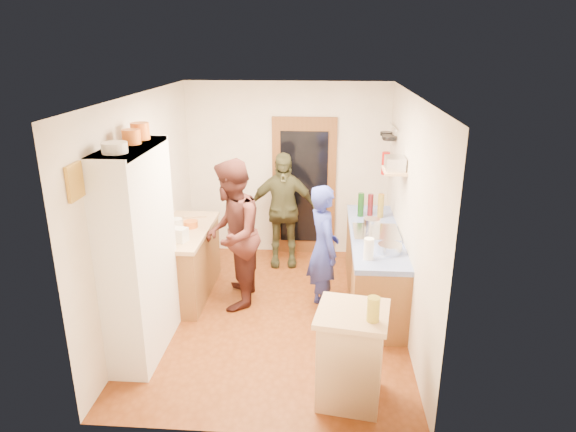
# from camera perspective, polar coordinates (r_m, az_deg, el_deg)

# --- Properties ---
(floor) EXTENTS (3.00, 4.00, 0.02)m
(floor) POSITION_cam_1_polar(r_m,az_deg,el_deg) (6.34, -1.42, -10.92)
(floor) COLOR brown
(floor) RESTS_ON ground
(ceiling) EXTENTS (3.00, 4.00, 0.02)m
(ceiling) POSITION_cam_1_polar(r_m,az_deg,el_deg) (5.52, -1.65, 13.38)
(ceiling) COLOR silver
(ceiling) RESTS_ON ground
(wall_back) EXTENTS (3.00, 0.02, 2.60)m
(wall_back) POSITION_cam_1_polar(r_m,az_deg,el_deg) (7.72, -0.05, 5.13)
(wall_back) COLOR silver
(wall_back) RESTS_ON ground
(wall_front) EXTENTS (3.00, 0.02, 2.60)m
(wall_front) POSITION_cam_1_polar(r_m,az_deg,el_deg) (3.96, -4.44, -8.93)
(wall_front) COLOR silver
(wall_front) RESTS_ON ground
(wall_left) EXTENTS (0.02, 4.00, 2.60)m
(wall_left) POSITION_cam_1_polar(r_m,az_deg,el_deg) (6.13, -15.72, 0.70)
(wall_left) COLOR silver
(wall_left) RESTS_ON ground
(wall_right) EXTENTS (0.02, 4.00, 2.60)m
(wall_right) POSITION_cam_1_polar(r_m,az_deg,el_deg) (5.85, 13.37, 0.02)
(wall_right) COLOR silver
(wall_right) RESTS_ON ground
(door_frame) EXTENTS (0.95, 0.06, 2.10)m
(door_frame) POSITION_cam_1_polar(r_m,az_deg,el_deg) (7.73, 1.78, 3.23)
(door_frame) COLOR brown
(door_frame) RESTS_ON ground
(door_glass) EXTENTS (0.70, 0.02, 1.70)m
(door_glass) POSITION_cam_1_polar(r_m,az_deg,el_deg) (7.70, 1.77, 3.16)
(door_glass) COLOR black
(door_glass) RESTS_ON door_frame
(hutch_body) EXTENTS (0.40, 1.20, 2.20)m
(hutch_body) POSITION_cam_1_polar(r_m,az_deg,el_deg) (5.42, -16.21, -4.01)
(hutch_body) COLOR white
(hutch_body) RESTS_ON ground
(hutch_top_shelf) EXTENTS (0.40, 1.14, 0.04)m
(hutch_top_shelf) POSITION_cam_1_polar(r_m,az_deg,el_deg) (5.11, -17.31, 7.21)
(hutch_top_shelf) COLOR white
(hutch_top_shelf) RESTS_ON hutch_body
(plate_stack) EXTENTS (0.23, 0.23, 0.09)m
(plate_stack) POSITION_cam_1_polar(r_m,az_deg,el_deg) (4.81, -18.72, 7.20)
(plate_stack) COLOR white
(plate_stack) RESTS_ON hutch_top_shelf
(orange_pot_a) EXTENTS (0.18, 0.18, 0.14)m
(orange_pot_a) POSITION_cam_1_polar(r_m,az_deg,el_deg) (5.19, -17.02, 8.42)
(orange_pot_a) COLOR orange
(orange_pot_a) RESTS_ON hutch_top_shelf
(orange_pot_b) EXTENTS (0.19, 0.19, 0.17)m
(orange_pot_b) POSITION_cam_1_polar(r_m,az_deg,el_deg) (5.41, -16.11, 9.06)
(orange_pot_b) COLOR orange
(orange_pot_b) RESTS_ON hutch_top_shelf
(left_counter_base) EXTENTS (0.60, 1.40, 0.85)m
(left_counter_base) POSITION_cam_1_polar(r_m,az_deg,el_deg) (6.74, -11.32, -5.22)
(left_counter_base) COLOR brown
(left_counter_base) RESTS_ON ground
(left_counter_top) EXTENTS (0.64, 1.44, 0.05)m
(left_counter_top) POSITION_cam_1_polar(r_m,az_deg,el_deg) (6.58, -11.57, -1.64)
(left_counter_top) COLOR tan
(left_counter_top) RESTS_ON left_counter_base
(toaster) EXTENTS (0.25, 0.21, 0.17)m
(toaster) POSITION_cam_1_polar(r_m,az_deg,el_deg) (6.17, -12.16, -2.03)
(toaster) COLOR white
(toaster) RESTS_ON left_counter_top
(kettle) EXTENTS (0.18, 0.18, 0.17)m
(kettle) POSITION_cam_1_polar(r_m,az_deg,el_deg) (6.46, -12.29, -1.03)
(kettle) COLOR white
(kettle) RESTS_ON left_counter_top
(orange_bowl) EXTENTS (0.19, 0.19, 0.08)m
(orange_bowl) POSITION_cam_1_polar(r_m,az_deg,el_deg) (6.60, -10.75, -0.89)
(orange_bowl) COLOR orange
(orange_bowl) RESTS_ON left_counter_top
(chopping_board) EXTENTS (0.35, 0.29, 0.02)m
(chopping_board) POSITION_cam_1_polar(r_m,az_deg,el_deg) (7.03, -10.32, 0.13)
(chopping_board) COLOR tan
(chopping_board) RESTS_ON left_counter_top
(right_counter_base) EXTENTS (0.60, 2.20, 0.84)m
(right_counter_base) POSITION_cam_1_polar(r_m,az_deg,el_deg) (6.59, 9.47, -5.75)
(right_counter_base) COLOR brown
(right_counter_base) RESTS_ON ground
(right_counter_top) EXTENTS (0.62, 2.22, 0.06)m
(right_counter_top) POSITION_cam_1_polar(r_m,az_deg,el_deg) (6.42, 9.69, -2.10)
(right_counter_top) COLOR #0328A9
(right_counter_top) RESTS_ON right_counter_base
(hob) EXTENTS (0.55, 0.58, 0.04)m
(hob) POSITION_cam_1_polar(r_m,az_deg,el_deg) (6.35, 9.75, -1.83)
(hob) COLOR silver
(hob) RESTS_ON right_counter_top
(pot_on_hob) EXTENTS (0.21, 0.21, 0.13)m
(pot_on_hob) POSITION_cam_1_polar(r_m,az_deg,el_deg) (6.39, 9.29, -0.87)
(pot_on_hob) COLOR silver
(pot_on_hob) RESTS_ON hob
(bottle_a) EXTENTS (0.09, 0.09, 0.32)m
(bottle_a) POSITION_cam_1_polar(r_m,az_deg,el_deg) (6.92, 8.10, 1.25)
(bottle_a) COLOR #143F14
(bottle_a) RESTS_ON right_counter_top
(bottle_b) EXTENTS (0.08, 0.08, 0.30)m
(bottle_b) POSITION_cam_1_polar(r_m,az_deg,el_deg) (6.98, 9.14, 1.23)
(bottle_b) COLOR #591419
(bottle_b) RESTS_ON right_counter_top
(bottle_c) EXTENTS (0.10, 0.10, 0.32)m
(bottle_c) POSITION_cam_1_polar(r_m,az_deg,el_deg) (6.92, 10.26, 1.12)
(bottle_c) COLOR olive
(bottle_c) RESTS_ON right_counter_top
(paper_towel) EXTENTS (0.14, 0.14, 0.24)m
(paper_towel) POSITION_cam_1_polar(r_m,az_deg,el_deg) (5.60, 8.96, -3.62)
(paper_towel) COLOR white
(paper_towel) RESTS_ON right_counter_top
(mixing_bowl) EXTENTS (0.33, 0.33, 0.10)m
(mixing_bowl) POSITION_cam_1_polar(r_m,az_deg,el_deg) (5.82, 11.24, -3.56)
(mixing_bowl) COLOR silver
(mixing_bowl) RESTS_ON right_counter_top
(island_base) EXTENTS (0.63, 0.63, 0.86)m
(island_base) POSITION_cam_1_polar(r_m,az_deg,el_deg) (4.83, 6.98, -15.41)
(island_base) COLOR tan
(island_base) RESTS_ON ground
(island_top) EXTENTS (0.71, 0.71, 0.05)m
(island_top) POSITION_cam_1_polar(r_m,az_deg,el_deg) (4.59, 7.21, -10.72)
(island_top) COLOR tan
(island_top) RESTS_ON island_base
(cutting_board) EXTENTS (0.39, 0.33, 0.02)m
(cutting_board) POSITION_cam_1_polar(r_m,az_deg,el_deg) (4.63, 6.66, -10.25)
(cutting_board) COLOR white
(cutting_board) RESTS_ON island_top
(oil_jar) EXTENTS (0.12, 0.12, 0.22)m
(oil_jar) POSITION_cam_1_polar(r_m,az_deg,el_deg) (4.41, 9.46, -10.17)
(oil_jar) COLOR #AD9E2D
(oil_jar) RESTS_ON island_top
(pan_rail) EXTENTS (0.02, 0.65, 0.02)m
(pan_rail) POSITION_cam_1_polar(r_m,az_deg,el_deg) (7.13, 11.61, 9.75)
(pan_rail) COLOR silver
(pan_rail) RESTS_ON wall_right
(pan_hang_a) EXTENTS (0.18, 0.18, 0.05)m
(pan_hang_a) POSITION_cam_1_polar(r_m,az_deg,el_deg) (6.97, 11.21, 8.49)
(pan_hang_a) COLOR black
(pan_hang_a) RESTS_ON pan_rail
(pan_hang_b) EXTENTS (0.16, 0.16, 0.05)m
(pan_hang_b) POSITION_cam_1_polar(r_m,az_deg,el_deg) (7.17, 11.02, 8.62)
(pan_hang_b) COLOR black
(pan_hang_b) RESTS_ON pan_rail
(pan_hang_c) EXTENTS (0.17, 0.17, 0.05)m
(pan_hang_c) POSITION_cam_1_polar(r_m,az_deg,el_deg) (7.37, 10.86, 8.98)
(pan_hang_c) COLOR black
(pan_hang_c) RESTS_ON pan_rail
(wall_shelf) EXTENTS (0.26, 0.42, 0.03)m
(wall_shelf) POSITION_cam_1_polar(r_m,az_deg,el_deg) (6.14, 11.74, 4.95)
(wall_shelf) COLOR tan
(wall_shelf) RESTS_ON wall_right
(radio) EXTENTS (0.22, 0.30, 0.15)m
(radio) POSITION_cam_1_polar(r_m,az_deg,el_deg) (6.12, 11.79, 5.76)
(radio) COLOR silver
(radio) RESTS_ON wall_shelf
(ext_bracket) EXTENTS (0.06, 0.10, 0.04)m
(ext_bracket) POSITION_cam_1_polar(r_m,az_deg,el_deg) (7.42, 11.22, 5.39)
(ext_bracket) COLOR black
(ext_bracket) RESTS_ON wall_right
(fire_extinguisher) EXTENTS (0.11, 0.11, 0.32)m
(fire_extinguisher) POSITION_cam_1_polar(r_m,az_deg,el_deg) (7.40, 10.78, 5.78)
(fire_extinguisher) COLOR red
(fire_extinguisher) RESTS_ON wall_right
(picture_frame) EXTENTS (0.03, 0.25, 0.30)m
(picture_frame) POSITION_cam_1_polar(r_m,az_deg,el_deg) (4.55, -22.60, 3.53)
(picture_frame) COLOR gold
(picture_frame) RESTS_ON wall_left
(person_hob) EXTENTS (0.54, 0.66, 1.57)m
(person_hob) POSITION_cam_1_polar(r_m,az_deg,el_deg) (6.13, 4.29, -3.71)
(person_hob) COLOR navy
(person_hob) RESTS_ON ground
(person_left) EXTENTS (0.72, 0.92, 1.84)m
(person_left) POSITION_cam_1_polar(r_m,az_deg,el_deg) (6.26, -5.90, -1.94)
(person_left) COLOR #411D19
(person_left) RESTS_ON ground
(person_back) EXTENTS (1.01, 0.48, 1.68)m
(person_back) POSITION_cam_1_polar(r_m,az_deg,el_deg) (7.35, -0.53, 0.69)
(person_back) COLOR #3A3A21
(person_back) RESTS_ON ground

